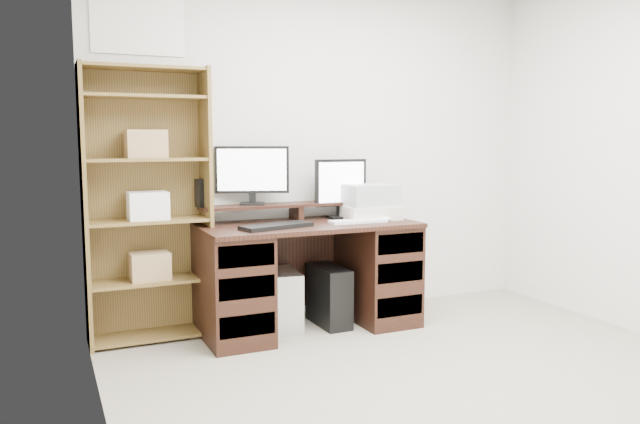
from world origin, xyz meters
TOP-DOWN VIEW (x-y plane):
  - room at (-0.00, 0.00)m, footprint 3.54×4.04m
  - desk at (-0.30, 1.64)m, footprint 1.50×0.70m
  - riser_shelf at (-0.30, 1.85)m, footprint 1.40×0.22m
  - monitor_wide at (-0.62, 1.88)m, footprint 0.50×0.22m
  - monitor_small at (0.03, 1.80)m, footprint 0.40×0.15m
  - speaker at (-0.98, 1.88)m, footprint 0.09×0.09m
  - keyboard_black at (-0.58, 1.50)m, footprint 0.52×0.28m
  - keyboard_white at (0.03, 1.52)m, footprint 0.41×0.14m
  - mouse at (0.24, 1.49)m, footprint 0.09×0.06m
  - printer at (0.20, 1.65)m, footprint 0.41×0.32m
  - basket at (0.20, 1.65)m, footprint 0.36×0.26m
  - tower_silver at (-0.45, 1.71)m, footprint 0.24×0.43m
  - tower_black at (-0.13, 1.65)m, footprint 0.19×0.43m
  - bookshelf at (-1.35, 1.86)m, footprint 0.80×0.30m

SIDE VIEW (x-z plane):
  - tower_silver at x=-0.45m, z-range 0.00..0.41m
  - tower_black at x=-0.13m, z-range 0.00..0.42m
  - desk at x=-0.30m, z-range 0.01..0.76m
  - keyboard_white at x=0.03m, z-range 0.75..0.77m
  - keyboard_black at x=-0.58m, z-range 0.75..0.78m
  - mouse at x=0.24m, z-range 0.75..0.78m
  - printer at x=0.20m, z-range 0.75..0.85m
  - riser_shelf at x=-0.30m, z-range 0.78..0.90m
  - bookshelf at x=-1.35m, z-range 0.02..1.82m
  - basket at x=0.20m, z-range 0.85..1.00m
  - speaker at x=-0.98m, z-range 0.87..1.06m
  - monitor_small at x=0.03m, z-range 0.77..1.20m
  - monitor_wide at x=-0.62m, z-range 0.89..1.31m
  - room at x=0.00m, z-range -0.02..2.52m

